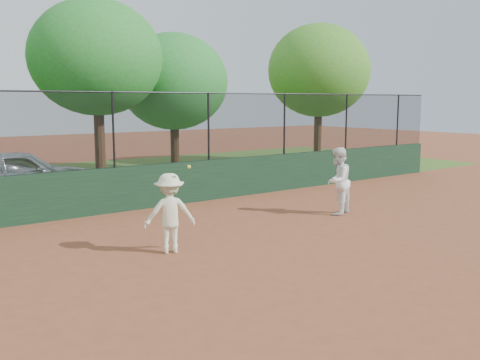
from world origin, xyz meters
TOP-DOWN VIEW (x-y plane):
  - ground at (0.00, 0.00)m, footprint 80.00×80.00m
  - back_wall at (0.00, 6.00)m, footprint 26.00×0.20m
  - grass_strip at (0.00, 12.00)m, footprint 36.00×12.00m
  - parked_car at (-2.02, 9.51)m, footprint 4.79×2.94m
  - player_second at (4.02, 2.24)m, footprint 1.03×0.92m
  - player_main at (-1.26, 1.75)m, footprint 1.15×0.91m
  - fence_assembly at (-0.03, 6.00)m, footprint 26.00×0.06m
  - tree_2 at (1.04, 10.68)m, footprint 4.60×4.18m
  - tree_3 at (4.74, 11.87)m, footprint 4.50×4.09m
  - tree_4 at (11.55, 10.45)m, footprint 4.88×4.44m

SIDE VIEW (x-z plane):
  - ground at x=0.00m, z-range 0.00..0.00m
  - grass_strip at x=0.00m, z-range 0.00..0.01m
  - back_wall at x=0.00m, z-range 0.00..1.20m
  - parked_car at x=-2.02m, z-range 0.00..1.52m
  - player_main at x=-1.26m, z-range -0.09..1.66m
  - player_second at x=4.02m, z-range 0.00..1.76m
  - fence_assembly at x=-0.03m, z-range 1.24..3.24m
  - tree_3 at x=4.74m, z-range 0.88..6.54m
  - tree_4 at x=11.55m, z-range 1.10..7.52m
  - tree_2 at x=1.04m, z-range 1.20..7.61m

